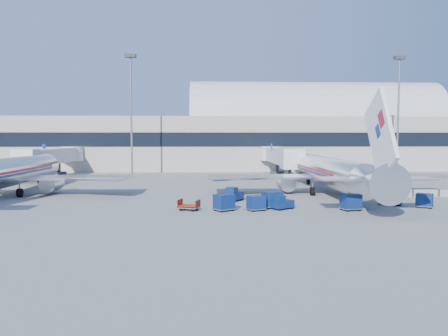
{
  "coord_description": "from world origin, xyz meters",
  "views": [
    {
      "loc": [
        -6.06,
        -51.38,
        7.41
      ],
      "look_at": [
        -3.83,
        6.0,
        3.4
      ],
      "focal_mm": 35.0,
      "sensor_mm": 36.0,
      "label": 1
    }
  ],
  "objects_px": {
    "airliner_main": "(331,172)",
    "mast_east": "(399,98)",
    "airliner_mid": "(2,173)",
    "cart_solo_near": "(351,202)",
    "mast_west": "(131,97)",
    "jetbridge_near": "(279,156)",
    "tug_right": "(389,198)",
    "jetbridge_mid": "(55,156)",
    "cart_train_b": "(256,203)",
    "tug_left": "(233,195)",
    "tug_lead": "(282,203)",
    "barrier_mid": "(425,193)",
    "cart_solo_far": "(424,200)",
    "cart_train_a": "(272,199)",
    "cart_train_c": "(224,202)",
    "cart_open_red": "(189,207)",
    "barrier_near": "(399,193)"
  },
  "relations": [
    {
      "from": "cart_train_a",
      "to": "cart_train_b",
      "type": "bearing_deg",
      "value": -159.32
    },
    {
      "from": "mast_west",
      "to": "tug_right",
      "type": "relative_size",
      "value": 8.12
    },
    {
      "from": "mast_west",
      "to": "mast_east",
      "type": "height_order",
      "value": "same"
    },
    {
      "from": "jetbridge_near",
      "to": "tug_right",
      "type": "relative_size",
      "value": 9.88
    },
    {
      "from": "mast_east",
      "to": "cart_train_b",
      "type": "relative_size",
      "value": 10.81
    },
    {
      "from": "airliner_mid",
      "to": "tug_right",
      "type": "height_order",
      "value": "airliner_mid"
    },
    {
      "from": "jetbridge_near",
      "to": "cart_solo_far",
      "type": "bearing_deg",
      "value": -76.02
    },
    {
      "from": "jetbridge_near",
      "to": "cart_train_c",
      "type": "distance_m",
      "value": 40.47
    },
    {
      "from": "tug_lead",
      "to": "cart_train_a",
      "type": "relative_size",
      "value": 1.07
    },
    {
      "from": "cart_open_red",
      "to": "barrier_near",
      "type": "bearing_deg",
      "value": 39.86
    },
    {
      "from": "tug_lead",
      "to": "cart_train_c",
      "type": "xyz_separation_m",
      "value": [
        -6.02,
        -0.75,
        0.21
      ]
    },
    {
      "from": "mast_west",
      "to": "cart_solo_near",
      "type": "xyz_separation_m",
      "value": [
        28.54,
        -37.96,
        -13.9
      ]
    },
    {
      "from": "airliner_mid",
      "to": "cart_solo_near",
      "type": "relative_size",
      "value": 17.06
    },
    {
      "from": "barrier_near",
      "to": "cart_open_red",
      "type": "xyz_separation_m",
      "value": [
        -25.9,
        -9.31,
        -0.06
      ]
    },
    {
      "from": "airliner_main",
      "to": "tug_lead",
      "type": "xyz_separation_m",
      "value": [
        -8.34,
        -11.49,
        -2.24
      ]
    },
    {
      "from": "mast_east",
      "to": "cart_train_c",
      "type": "bearing_deg",
      "value": -132.32
    },
    {
      "from": "jetbridge_mid",
      "to": "jetbridge_near",
      "type": "bearing_deg",
      "value": 0.0
    },
    {
      "from": "barrier_mid",
      "to": "tug_right",
      "type": "relative_size",
      "value": 1.08
    },
    {
      "from": "airliner_main",
      "to": "mast_east",
      "type": "distance_m",
      "value": 34.51
    },
    {
      "from": "jetbridge_near",
      "to": "tug_right",
      "type": "distance_m",
      "value": 36.02
    },
    {
      "from": "jetbridge_mid",
      "to": "cart_open_red",
      "type": "height_order",
      "value": "jetbridge_mid"
    },
    {
      "from": "mast_west",
      "to": "tug_left",
      "type": "xyz_separation_m",
      "value": [
        17.0,
        -31.08,
        -14.02
      ]
    },
    {
      "from": "airliner_mid",
      "to": "cart_solo_far",
      "type": "bearing_deg",
      "value": -12.72
    },
    {
      "from": "tug_left",
      "to": "jetbridge_mid",
      "type": "bearing_deg",
      "value": 77.38
    },
    {
      "from": "mast_east",
      "to": "cart_solo_near",
      "type": "bearing_deg",
      "value": -119.48
    },
    {
      "from": "mast_east",
      "to": "jetbridge_mid",
      "type": "bearing_deg",
      "value": 179.28
    },
    {
      "from": "tug_left",
      "to": "mast_west",
      "type": "bearing_deg",
      "value": 61.5
    },
    {
      "from": "mast_east",
      "to": "cart_solo_far",
      "type": "bearing_deg",
      "value": -109.74
    },
    {
      "from": "mast_east",
      "to": "cart_solo_far",
      "type": "height_order",
      "value": "mast_east"
    },
    {
      "from": "barrier_mid",
      "to": "jetbridge_near",
      "type": "bearing_deg",
      "value": 115.44
    },
    {
      "from": "airliner_mid",
      "to": "tug_lead",
      "type": "distance_m",
      "value": 35.64
    },
    {
      "from": "airliner_mid",
      "to": "tug_right",
      "type": "distance_m",
      "value": 46.86
    },
    {
      "from": "mast_east",
      "to": "tug_lead",
      "type": "xyz_separation_m",
      "value": [
        -28.34,
        -36.99,
        -14.1
      ]
    },
    {
      "from": "airliner_main",
      "to": "mast_east",
      "type": "xyz_separation_m",
      "value": [
        20.0,
        25.49,
        11.87
      ]
    },
    {
      "from": "jetbridge_near",
      "to": "tug_right",
      "type": "height_order",
      "value": "jetbridge_near"
    },
    {
      "from": "airliner_main",
      "to": "jetbridge_near",
      "type": "distance_m",
      "value": 26.43
    },
    {
      "from": "jetbridge_mid",
      "to": "airliner_main",
      "type": "bearing_deg",
      "value": -30.64
    },
    {
      "from": "jetbridge_near",
      "to": "cart_train_b",
      "type": "height_order",
      "value": "jetbridge_near"
    },
    {
      "from": "tug_right",
      "to": "cart_solo_far",
      "type": "xyz_separation_m",
      "value": [
        2.96,
        -2.02,
        0.06
      ]
    },
    {
      "from": "jetbridge_near",
      "to": "cart_solo_near",
      "type": "height_order",
      "value": "jetbridge_near"
    },
    {
      "from": "jetbridge_near",
      "to": "tug_lead",
      "type": "xyz_separation_m",
      "value": [
        -5.93,
        -37.79,
        -3.24
      ]
    },
    {
      "from": "cart_train_a",
      "to": "jetbridge_near",
      "type": "bearing_deg",
      "value": 60.52
    },
    {
      "from": "cart_train_a",
      "to": "cart_solo_near",
      "type": "height_order",
      "value": "cart_train_a"
    },
    {
      "from": "mast_west",
      "to": "tug_right",
      "type": "distance_m",
      "value": 50.4
    },
    {
      "from": "mast_west",
      "to": "mast_east",
      "type": "relative_size",
      "value": 1.0
    },
    {
      "from": "cart_train_c",
      "to": "cart_train_a",
      "type": "bearing_deg",
      "value": -17.98
    },
    {
      "from": "tug_lead",
      "to": "tug_right",
      "type": "bearing_deg",
      "value": -23.11
    },
    {
      "from": "jetbridge_near",
      "to": "tug_left",
      "type": "distance_m",
      "value": 33.76
    },
    {
      "from": "airliner_main",
      "to": "cart_train_c",
      "type": "bearing_deg",
      "value": -139.55
    },
    {
      "from": "jetbridge_mid",
      "to": "cart_solo_near",
      "type": "bearing_deg",
      "value": -42.07
    }
  ]
}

